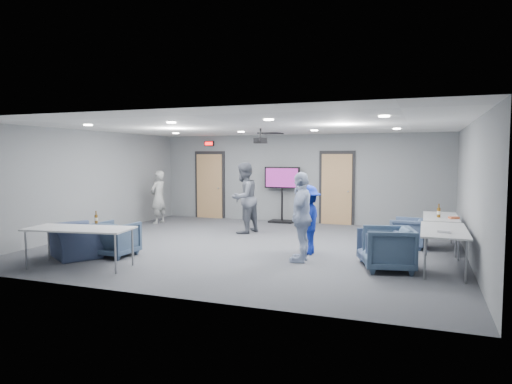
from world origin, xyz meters
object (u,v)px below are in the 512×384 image
(person_d, at_px, (308,220))
(projector, at_px, (260,140))
(person_c, at_px, (302,217))
(chair_front_b, at_px, (73,241))
(chair_right_b, at_px, (380,247))
(table_front_left, at_px, (79,230))
(person_a, at_px, (158,197))
(table_right_a, at_px, (440,218))
(tv_stand, at_px, (282,191))
(person_b, at_px, (244,198))
(table_right_b, at_px, (444,232))
(chair_right_a, at_px, (409,233))
(bottle_front, at_px, (96,219))
(bottle_right, at_px, (439,212))
(chair_front_a, at_px, (115,239))
(chair_right_c, at_px, (388,249))

(person_d, height_order, projector, projector)
(person_c, bearing_deg, chair_front_b, -77.51)
(chair_right_b, xyz_separation_m, table_front_left, (-5.14, -2.08, 0.35))
(person_a, distance_m, table_right_a, 7.99)
(tv_stand, relative_size, projector, 4.52)
(table_right_a, bearing_deg, person_d, 119.58)
(person_b, relative_size, person_d, 1.30)
(chair_front_b, bearing_deg, table_right_b, -134.88)
(chair_right_a, height_order, tv_stand, tv_stand)
(chair_front_b, bearing_deg, person_a, -45.65)
(table_right_a, xyz_separation_m, bottle_front, (-6.31, -3.48, 0.14))
(table_front_left, bearing_deg, bottle_front, 88.93)
(person_b, bearing_deg, person_d, 63.80)
(person_d, relative_size, chair_front_b, 1.40)
(person_d, bearing_deg, projector, -124.07)
(person_a, bearing_deg, chair_right_a, 87.91)
(person_d, relative_size, table_right_a, 0.84)
(person_d, relative_size, bottle_right, 4.88)
(chair_right_b, relative_size, chair_front_a, 0.95)
(bottle_right, relative_size, projector, 0.78)
(chair_right_c, bearing_deg, bottle_right, 144.75)
(person_a, bearing_deg, person_d, 70.63)
(chair_right_c, height_order, chair_front_b, chair_right_c)
(person_c, height_order, table_front_left, person_c)
(chair_right_b, distance_m, tv_stand, 5.77)
(person_c, distance_m, chair_front_b, 4.59)
(person_d, distance_m, chair_front_b, 4.78)
(person_a, height_order, chair_right_c, person_a)
(person_a, relative_size, bottle_right, 5.43)
(table_right_b, xyz_separation_m, bottle_right, (-0.04, 1.68, 0.15))
(table_right_b, bearing_deg, chair_right_c, 114.45)
(person_b, xyz_separation_m, table_right_b, (4.82, -2.39, -0.25))
(chair_front_a, distance_m, table_right_a, 6.93)
(person_c, xyz_separation_m, person_d, (-0.04, 0.69, -0.15))
(chair_right_a, distance_m, bottle_right, 0.82)
(person_d, height_order, chair_front_b, person_d)
(table_front_left, bearing_deg, table_right_a, 23.97)
(chair_right_c, bearing_deg, person_a, -129.49)
(person_b, xyz_separation_m, person_c, (2.26, -2.65, -0.07))
(chair_front_a, bearing_deg, person_c, -164.36)
(chair_right_a, bearing_deg, chair_right_c, 1.44)
(chair_right_c, bearing_deg, table_right_a, 145.73)
(person_c, bearing_deg, person_a, -126.02)
(chair_right_b, bearing_deg, chair_front_a, -99.36)
(person_c, distance_m, table_right_a, 3.35)
(table_right_b, xyz_separation_m, bottle_front, (-6.31, -1.58, 0.13))
(chair_right_c, distance_m, table_right_a, 2.51)
(tv_stand, bearing_deg, bottle_right, -33.70)
(chair_front_b, bearing_deg, chair_front_a, -118.12)
(person_d, bearing_deg, person_b, -129.86)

